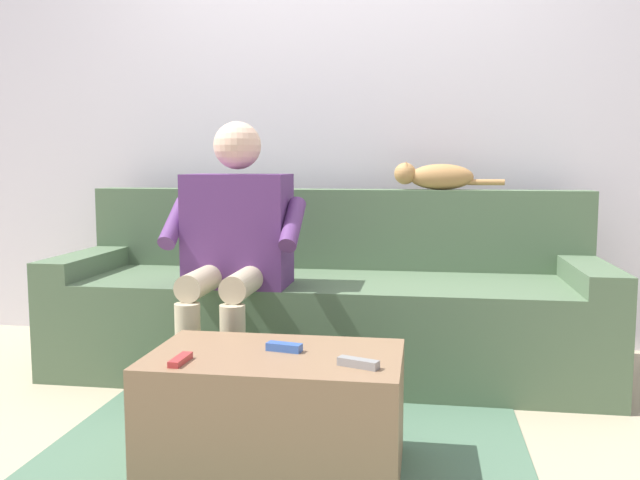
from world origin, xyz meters
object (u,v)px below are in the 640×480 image
coffee_table (276,413)px  remote_gray (358,363)px  couch (327,307)px  cat_on_backrest (434,176)px  person_solo_seated (234,238)px  remote_blue (284,347)px  remote_red (180,360)px

coffee_table → remote_gray: remote_gray is taller
couch → coffee_table: (0.00, 1.14, -0.10)m
couch → cat_on_backrest: bearing=-151.5°
person_solo_seated → remote_blue: size_ratio=10.26×
couch → cat_on_backrest: (-0.51, -0.28, 0.63)m
couch → remote_blue: couch is taller
remote_gray → remote_red: remote_gray is taller
person_solo_seated → cat_on_backrest: bearing=-142.4°
coffee_table → remote_red: 0.36m
couch → cat_on_backrest: size_ratio=4.68×
couch → cat_on_backrest: cat_on_backrest is taller
coffee_table → remote_blue: size_ratio=6.99×
couch → person_solo_seated: bearing=47.8°
remote_blue → cat_on_backrest: bearing=-97.7°
couch → person_solo_seated: size_ratio=2.18×
coffee_table → remote_red: remote_red is taller
couch → remote_red: size_ratio=21.51×
coffee_table → cat_on_backrest: cat_on_backrest is taller
person_solo_seated → remote_red: (-0.09, 0.90, -0.27)m
couch → remote_gray: (-0.27, 1.25, 0.10)m
remote_red → remote_blue: 0.33m
cat_on_backrest → person_solo_seated: bearing=37.6°
remote_red → remote_blue: (-0.28, -0.18, 0.00)m
couch → person_solo_seated: 0.64m
coffee_table → remote_blue: bearing=-127.0°
cat_on_backrest → remote_gray: (0.23, 1.52, -0.53)m
couch → remote_red: bearing=78.6°
couch → coffee_table: couch is taller
remote_gray → remote_blue: (0.25, -0.14, 0.00)m
remote_red → cat_on_backrest: bearing=-24.0°
cat_on_backrest → remote_blue: 1.56m
cat_on_backrest → couch: bearing=28.5°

